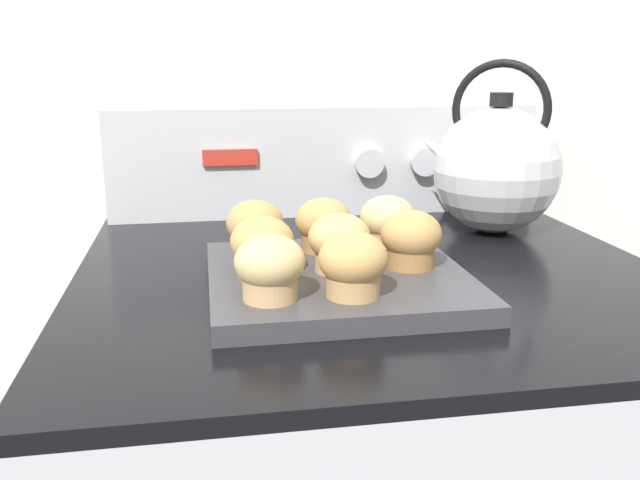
{
  "coord_description": "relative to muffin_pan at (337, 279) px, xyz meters",
  "views": [
    {
      "loc": [
        -0.2,
        -0.44,
        1.18
      ],
      "look_at": [
        -0.07,
        0.33,
        0.97
      ],
      "focal_mm": 38.0,
      "sensor_mm": 36.0,
      "label": 1
    }
  ],
  "objects": [
    {
      "name": "muffin_r1_c0",
      "position": [
        -0.09,
        -0.0,
        0.04
      ],
      "size": [
        0.07,
        0.07,
        0.07
      ],
      "color": "tan",
      "rests_on": "muffin_pan"
    },
    {
      "name": "muffin_r0_c1",
      "position": [
        -0.0,
        -0.09,
        0.04
      ],
      "size": [
        0.07,
        0.07,
        0.07
      ],
      "color": "tan",
      "rests_on": "muffin_pan"
    },
    {
      "name": "muffin_r0_c0",
      "position": [
        -0.09,
        -0.08,
        0.04
      ],
      "size": [
        0.07,
        0.07,
        0.07
      ],
      "color": "tan",
      "rests_on": "muffin_pan"
    },
    {
      "name": "muffin_r2_c1",
      "position": [
        -0.0,
        0.09,
        0.04
      ],
      "size": [
        0.07,
        0.07,
        0.07
      ],
      "color": "olive",
      "rests_on": "muffin_pan"
    },
    {
      "name": "control_panel",
      "position": [
        0.06,
        0.39,
        0.08
      ],
      "size": [
        0.72,
        0.07,
        0.18
      ],
      "color": "#B7BABF",
      "rests_on": "stove_range"
    },
    {
      "name": "tea_kettle",
      "position": [
        0.29,
        0.22,
        0.09
      ],
      "size": [
        0.21,
        0.19,
        0.26
      ],
      "color": "silver",
      "rests_on": "stove_range"
    },
    {
      "name": "muffin_r1_c2",
      "position": [
        0.09,
        -0.0,
        0.04
      ],
      "size": [
        0.07,
        0.07,
        0.07
      ],
      "color": "olive",
      "rests_on": "muffin_pan"
    },
    {
      "name": "muffin_r2_c0",
      "position": [
        -0.09,
        0.09,
        0.04
      ],
      "size": [
        0.07,
        0.07,
        0.07
      ],
      "color": "tan",
      "rests_on": "muffin_pan"
    },
    {
      "name": "muffin_r2_c2",
      "position": [
        0.08,
        0.09,
        0.04
      ],
      "size": [
        0.07,
        0.07,
        0.07
      ],
      "color": "tan",
      "rests_on": "muffin_pan"
    },
    {
      "name": "muffin_pan",
      "position": [
        0.0,
        0.0,
        0.0
      ],
      "size": [
        0.29,
        0.29,
        0.02
      ],
      "color": "#38383D",
      "rests_on": "stove_range"
    },
    {
      "name": "wall_back",
      "position": [
        0.06,
        0.44,
        0.27
      ],
      "size": [
        8.0,
        0.05,
        2.4
      ],
      "color": "silver",
      "rests_on": "ground_plane"
    },
    {
      "name": "muffin_r1_c1",
      "position": [
        0.0,
        -0.0,
        0.04
      ],
      "size": [
        0.07,
        0.07,
        0.07
      ],
      "color": "tan",
      "rests_on": "muffin_pan"
    }
  ]
}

